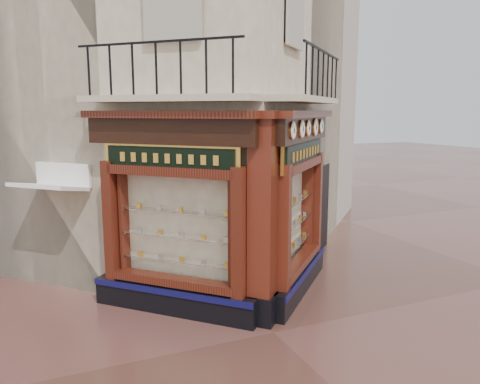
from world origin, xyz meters
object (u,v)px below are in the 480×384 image
corner_pilaster (262,222)px  signboard_left (169,158)px  clock_d (315,127)px  clock_c (308,128)px  clock_a (292,130)px  clock_e (321,126)px  signboard_right (304,153)px  clock_b (301,129)px  awning (56,297)px

corner_pilaster → signboard_left: size_ratio=1.91×
clock_d → clock_c: bearing=-180.0°
clock_a → corner_pilaster: bearing=133.3°
clock_a → signboard_left: clock_a is taller
clock_c → corner_pilaster: bearing=165.1°
clock_e → signboard_right: size_ratio=0.15×
clock_c → signboard_left: clock_c is taller
clock_e → signboard_left: bearing=145.8°
corner_pilaster → clock_a: size_ratio=11.89×
corner_pilaster → clock_e: size_ratio=11.83×
clock_d → signboard_left: bearing=140.0°
clock_b → clock_e: (1.28, 1.28, -0.00)m
clock_c → signboard_left: (-2.89, 0.18, -0.52)m
clock_d → clock_e: size_ratio=1.14×
clock_a → awning: 6.21m
awning → signboard_left: (2.10, -1.84, 3.10)m
clock_a → signboard_right: clock_a is taller
clock_c → signboard_right: 0.55m
clock_d → signboard_right: clock_d is taller
clock_c → clock_e: bearing=0.0°
clock_d → signboard_right: bearing=168.1°
clock_c → awning: clock_c is taller
clock_b → awning: bearing=107.6°
clock_d → signboard_left: (-3.37, -0.29, -0.52)m
clock_a → clock_b: size_ratio=0.93×
clock_d → awning: 6.74m
corner_pilaster → clock_e: corner_pilaster is taller
clock_b → signboard_right: (0.40, 0.56, -0.52)m
clock_a → clock_d: (1.32, 1.32, 0.00)m
clock_b → clock_e: bearing=0.0°
corner_pilaster → clock_d: 2.86m
signboard_right → signboard_left: bearing=135.0°
clock_a → clock_d: 1.87m
corner_pilaster → clock_d: bearing=-10.6°
awning → signboard_left: size_ratio=0.69×
clock_e → signboard_right: bearing=174.5°
clock_a → clock_b: 0.67m
awning → signboard_right: (5.02, -1.84, 3.10)m
corner_pilaster → signboard_right: (1.46, 1.01, 1.15)m
corner_pilaster → signboard_right: 2.12m
clock_c → signboard_right: (0.03, 0.18, -0.52)m
clock_a → clock_c: same height
corner_pilaster → clock_b: size_ratio=11.11×
signboard_left → signboard_right: bearing=-135.0°
clock_b → awning: size_ratio=0.25×
signboard_left → clock_d: bearing=-130.0°
clock_e → awning: size_ratio=0.23×
clock_d → signboard_left: clock_d is taller
clock_d → signboard_right: 0.75m
awning → signboard_right: signboard_right is taller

